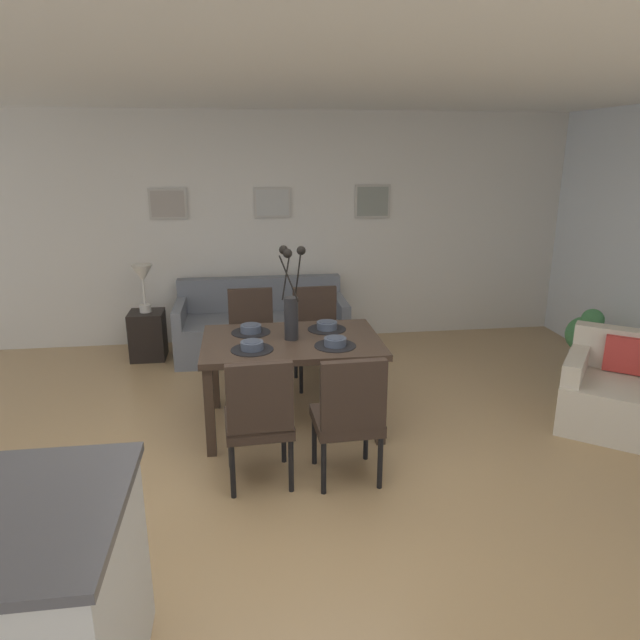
# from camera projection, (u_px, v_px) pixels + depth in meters

# --- Properties ---
(ground_plane) EXTENTS (9.00, 9.00, 0.00)m
(ground_plane) POSITION_uv_depth(u_px,v_px,m) (285.00, 488.00, 3.81)
(ground_plane) COLOR tan
(back_wall_panel) EXTENTS (9.00, 0.10, 2.60)m
(back_wall_panel) POSITION_uv_depth(u_px,v_px,m) (261.00, 230.00, 6.52)
(back_wall_panel) COLOR silver
(back_wall_panel) RESTS_ON ground
(ceiling_panel) EXTENTS (9.00, 7.20, 0.08)m
(ceiling_panel) POSITION_uv_depth(u_px,v_px,m) (272.00, 70.00, 3.43)
(ceiling_panel) COLOR white
(dining_table) EXTENTS (1.40, 0.95, 0.74)m
(dining_table) POSITION_uv_depth(u_px,v_px,m) (292.00, 350.00, 4.52)
(dining_table) COLOR #3D2D23
(dining_table) RESTS_ON ground
(dining_chair_near_left) EXTENTS (0.46, 0.46, 0.92)m
(dining_chair_near_left) POSITION_uv_depth(u_px,v_px,m) (259.00, 416.00, 3.70)
(dining_chair_near_left) COLOR #33261E
(dining_chair_near_left) RESTS_ON ground
(dining_chair_near_right) EXTENTS (0.45, 0.45, 0.92)m
(dining_chair_near_right) POSITION_uv_depth(u_px,v_px,m) (252.00, 334.00, 5.37)
(dining_chair_near_right) COLOR #33261E
(dining_chair_near_right) RESTS_ON ground
(dining_chair_far_left) EXTENTS (0.45, 0.45, 0.92)m
(dining_chair_far_left) POSITION_uv_depth(u_px,v_px,m) (349.00, 413.00, 3.75)
(dining_chair_far_left) COLOR #33261E
(dining_chair_far_left) RESTS_ON ground
(dining_chair_far_right) EXTENTS (0.45, 0.45, 0.92)m
(dining_chair_far_right) POSITION_uv_depth(u_px,v_px,m) (317.00, 331.00, 5.44)
(dining_chair_far_right) COLOR #33261E
(dining_chair_far_right) RESTS_ON ground
(centerpiece_vase) EXTENTS (0.21, 0.23, 0.73)m
(centerpiece_vase) POSITION_uv_depth(u_px,v_px,m) (291.00, 305.00, 4.42)
(centerpiece_vase) COLOR #232326
(centerpiece_vase) RESTS_ON dining_table
(placemat_near_left) EXTENTS (0.32, 0.32, 0.01)m
(placemat_near_left) POSITION_uv_depth(u_px,v_px,m) (252.00, 349.00, 4.25)
(placemat_near_left) COLOR black
(placemat_near_left) RESTS_ON dining_table
(bowl_near_left) EXTENTS (0.17, 0.17, 0.07)m
(bowl_near_left) POSITION_uv_depth(u_px,v_px,m) (252.00, 345.00, 4.24)
(bowl_near_left) COLOR #475166
(bowl_near_left) RESTS_ON dining_table
(placemat_near_right) EXTENTS (0.32, 0.32, 0.01)m
(placemat_near_right) POSITION_uv_depth(u_px,v_px,m) (251.00, 332.00, 4.66)
(placemat_near_right) COLOR black
(placemat_near_right) RESTS_ON dining_table
(bowl_near_right) EXTENTS (0.17, 0.17, 0.07)m
(bowl_near_right) POSITION_uv_depth(u_px,v_px,m) (251.00, 328.00, 4.65)
(bowl_near_right) COLOR #475166
(bowl_near_right) RESTS_ON dining_table
(placemat_far_left) EXTENTS (0.32, 0.32, 0.01)m
(placemat_far_left) POSITION_uv_depth(u_px,v_px,m) (335.00, 346.00, 4.33)
(placemat_far_left) COLOR black
(placemat_far_left) RESTS_ON dining_table
(bowl_far_left) EXTENTS (0.17, 0.17, 0.07)m
(bowl_far_left) POSITION_uv_depth(u_px,v_px,m) (335.00, 341.00, 4.32)
(bowl_far_left) COLOR #475166
(bowl_far_left) RESTS_ON dining_table
(placemat_far_right) EXTENTS (0.32, 0.32, 0.01)m
(placemat_far_right) POSITION_uv_depth(u_px,v_px,m) (327.00, 329.00, 4.74)
(placemat_far_right) COLOR black
(placemat_far_right) RESTS_ON dining_table
(bowl_far_right) EXTENTS (0.17, 0.17, 0.07)m
(bowl_far_right) POSITION_uv_depth(u_px,v_px,m) (327.00, 325.00, 4.73)
(bowl_far_right) COLOR #475166
(bowl_far_right) RESTS_ON dining_table
(sofa) EXTENTS (1.83, 0.84, 0.80)m
(sofa) POSITION_uv_depth(u_px,v_px,m) (262.00, 329.00, 6.28)
(sofa) COLOR slate
(sofa) RESTS_ON ground
(side_table) EXTENTS (0.36, 0.36, 0.52)m
(side_table) POSITION_uv_depth(u_px,v_px,m) (148.00, 335.00, 6.13)
(side_table) COLOR black
(side_table) RESTS_ON ground
(table_lamp) EXTENTS (0.22, 0.22, 0.51)m
(table_lamp) POSITION_uv_depth(u_px,v_px,m) (143.00, 278.00, 5.95)
(table_lamp) COLOR beige
(table_lamp) RESTS_ON side_table
(armchair) EXTENTS (1.12, 1.12, 0.75)m
(armchair) POSITION_uv_depth(u_px,v_px,m) (618.00, 393.00, 4.61)
(armchair) COLOR beige
(armchair) RESTS_ON ground
(framed_picture_left) EXTENTS (0.41, 0.03, 0.33)m
(framed_picture_left) POSITION_uv_depth(u_px,v_px,m) (168.00, 204.00, 6.23)
(framed_picture_left) COLOR #B2ADA3
(framed_picture_center) EXTENTS (0.41, 0.03, 0.34)m
(framed_picture_center) POSITION_uv_depth(u_px,v_px,m) (273.00, 203.00, 6.38)
(framed_picture_center) COLOR #B2ADA3
(framed_picture_right) EXTENTS (0.41, 0.03, 0.38)m
(framed_picture_right) POSITION_uv_depth(u_px,v_px,m) (372.00, 201.00, 6.53)
(framed_picture_right) COLOR #B2ADA3
(potted_plant) EXTENTS (0.36, 0.36, 0.67)m
(potted_plant) POSITION_uv_depth(u_px,v_px,m) (585.00, 337.00, 5.71)
(potted_plant) COLOR silver
(potted_plant) RESTS_ON ground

